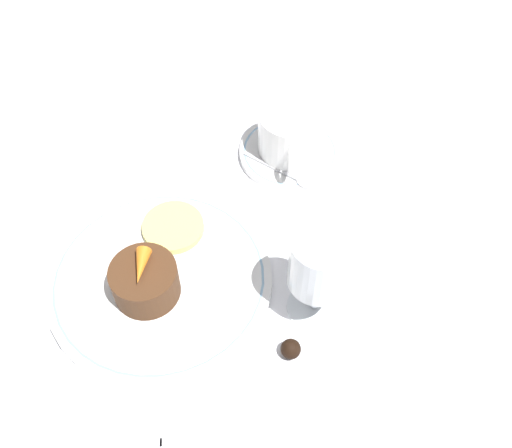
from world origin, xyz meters
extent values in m
plane|color=white|center=(0.00, 0.00, 0.00)|extent=(3.00, 3.00, 0.00)
cylinder|color=white|center=(0.01, -0.05, 0.01)|extent=(0.26, 0.26, 0.01)
torus|color=#8CB2D1|center=(0.01, -0.05, 0.01)|extent=(0.25, 0.25, 0.00)
cylinder|color=white|center=(-0.21, 0.09, 0.01)|extent=(0.14, 0.14, 0.01)
torus|color=#8CB2D1|center=(-0.21, 0.09, 0.01)|extent=(0.13, 0.13, 0.00)
cylinder|color=white|center=(-0.21, 0.09, 0.04)|extent=(0.09, 0.09, 0.07)
cylinder|color=#331E0F|center=(-0.21, 0.09, 0.05)|extent=(0.08, 0.08, 0.05)
torus|color=white|center=(-0.15, 0.09, 0.05)|extent=(0.04, 0.01, 0.03)
cube|color=silver|center=(-0.17, 0.06, 0.01)|extent=(0.05, 0.08, 0.00)
ellipsoid|color=silver|center=(-0.15, 0.11, 0.01)|extent=(0.02, 0.03, 0.00)
cylinder|color=silver|center=(0.03, 0.13, 0.00)|extent=(0.06, 0.06, 0.01)
cylinder|color=silver|center=(0.03, 0.13, 0.03)|extent=(0.01, 0.01, 0.06)
cylinder|color=silver|center=(0.03, 0.13, 0.10)|extent=(0.07, 0.07, 0.07)
cylinder|color=maroon|center=(0.03, 0.13, 0.08)|extent=(0.06, 0.06, 0.04)
cube|color=silver|center=(0.21, -0.09, 0.00)|extent=(0.03, 0.15, 0.01)
cube|color=silver|center=(0.19, 0.00, 0.00)|extent=(0.03, 0.05, 0.01)
cylinder|color=#4C2D19|center=(0.03, -0.06, 0.04)|extent=(0.08, 0.08, 0.04)
cone|color=orange|center=(0.03, -0.06, 0.07)|extent=(0.04, 0.02, 0.02)
cylinder|color=#EFE075|center=(-0.06, -0.05, 0.02)|extent=(0.08, 0.08, 0.01)
sphere|color=black|center=(0.09, 0.10, 0.01)|extent=(0.02, 0.02, 0.02)
camera|label=1|loc=(0.37, 0.08, 0.61)|focal=42.00mm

